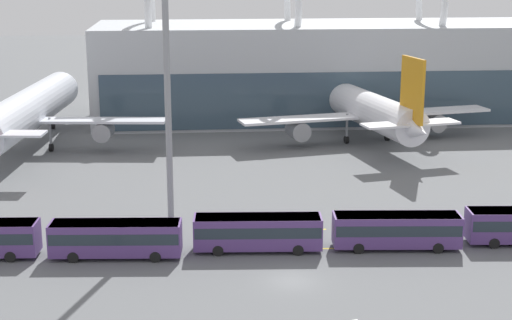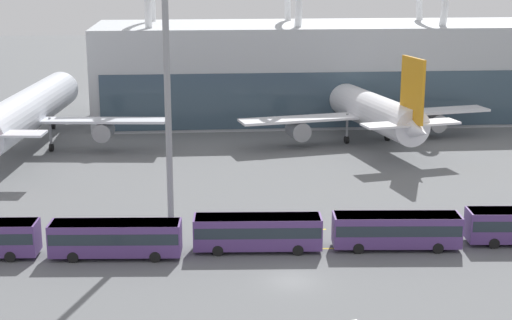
{
  "view_description": "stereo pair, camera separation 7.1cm",
  "coord_description": "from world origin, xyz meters",
  "px_view_note": "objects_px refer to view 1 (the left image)",
  "views": [
    {
      "loc": [
        -8.09,
        -60.36,
        26.09
      ],
      "look_at": [
        -0.9,
        25.0,
        4.0
      ],
      "focal_mm": 55.0,
      "sensor_mm": 36.0,
      "label": 1
    },
    {
      "loc": [
        -8.02,
        -60.36,
        26.09
      ],
      "look_at": [
        -0.9,
        25.0,
        4.0
      ],
      "focal_mm": 55.0,
      "sensor_mm": 36.0,
      "label": 2
    }
  ],
  "objects_px": {
    "shuttle_bus_1": "(116,237)",
    "floodlight_mast": "(166,48)",
    "shuttle_bus_2": "(258,231)",
    "airliner_at_gate_near": "(25,112)",
    "shuttle_bus_3": "(397,229)",
    "airliner_at_gate_far": "(365,109)"
  },
  "relations": [
    {
      "from": "shuttle_bus_2",
      "to": "shuttle_bus_3",
      "type": "relative_size",
      "value": 1.0
    },
    {
      "from": "shuttle_bus_1",
      "to": "shuttle_bus_3",
      "type": "xyz_separation_m",
      "value": [
        25.61,
        0.04,
        0.0
      ]
    },
    {
      "from": "shuttle_bus_2",
      "to": "floodlight_mast",
      "type": "distance_m",
      "value": 20.23
    },
    {
      "from": "shuttle_bus_3",
      "to": "floodlight_mast",
      "type": "bearing_deg",
      "value": 157.9
    },
    {
      "from": "shuttle_bus_1",
      "to": "floodlight_mast",
      "type": "height_order",
      "value": "floodlight_mast"
    },
    {
      "from": "shuttle_bus_1",
      "to": "shuttle_bus_2",
      "type": "relative_size",
      "value": 1.0
    },
    {
      "from": "shuttle_bus_3",
      "to": "shuttle_bus_1",
      "type": "bearing_deg",
      "value": -175.58
    },
    {
      "from": "shuttle_bus_3",
      "to": "floodlight_mast",
      "type": "height_order",
      "value": "floodlight_mast"
    },
    {
      "from": "shuttle_bus_1",
      "to": "floodlight_mast",
      "type": "bearing_deg",
      "value": 69.92
    },
    {
      "from": "airliner_at_gate_near",
      "to": "shuttle_bus_1",
      "type": "height_order",
      "value": "airliner_at_gate_near"
    },
    {
      "from": "shuttle_bus_2",
      "to": "airliner_at_gate_near",
      "type": "bearing_deg",
      "value": 128.11
    },
    {
      "from": "airliner_at_gate_far",
      "to": "shuttle_bus_3",
      "type": "distance_m",
      "value": 44.45
    },
    {
      "from": "airliner_at_gate_near",
      "to": "floodlight_mast",
      "type": "distance_m",
      "value": 40.11
    },
    {
      "from": "shuttle_bus_2",
      "to": "shuttle_bus_3",
      "type": "height_order",
      "value": "same"
    },
    {
      "from": "airliner_at_gate_far",
      "to": "shuttle_bus_1",
      "type": "xyz_separation_m",
      "value": [
        -32.35,
        -43.88,
        -2.9
      ]
    },
    {
      "from": "shuttle_bus_2",
      "to": "airliner_at_gate_far",
      "type": "bearing_deg",
      "value": 69.25
    },
    {
      "from": "shuttle_bus_1",
      "to": "shuttle_bus_2",
      "type": "distance_m",
      "value": 12.82
    },
    {
      "from": "airliner_at_gate_far",
      "to": "floodlight_mast",
      "type": "distance_m",
      "value": 45.24
    },
    {
      "from": "shuttle_bus_2",
      "to": "shuttle_bus_1",
      "type": "bearing_deg",
      "value": -173.9
    },
    {
      "from": "airliner_at_gate_far",
      "to": "airliner_at_gate_near",
      "type": "bearing_deg",
      "value": 79.99
    },
    {
      "from": "airliner_at_gate_far",
      "to": "shuttle_bus_2",
      "type": "bearing_deg",
      "value": 144.09
    },
    {
      "from": "shuttle_bus_1",
      "to": "shuttle_bus_2",
      "type": "height_order",
      "value": "same"
    }
  ]
}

